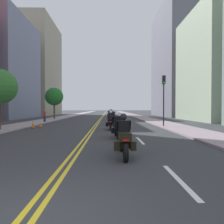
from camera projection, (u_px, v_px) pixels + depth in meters
name	position (u px, v px, depth m)	size (l,w,h in m)	color
ground_plane	(103.00, 115.00, 50.84)	(264.00, 264.00, 0.00)	#33363A
sidewalk_left	(74.00, 115.00, 50.69)	(3.00, 144.00, 0.12)	#9E989E
sidewalk_right	(133.00, 115.00, 50.98)	(3.00, 144.00, 0.12)	gray
centreline_yellow_inner	(103.00, 115.00, 50.83)	(0.12, 132.00, 0.01)	yellow
centreline_yellow_outer	(104.00, 115.00, 50.84)	(0.12, 132.00, 0.01)	yellow
lane_dashes_white	(119.00, 119.00, 31.90)	(0.14, 56.40, 0.01)	silver
building_left_1	(0.00, 69.00, 35.38)	(9.83, 13.72, 17.99)	slate
building_right_1	(212.00, 67.00, 28.89)	(6.65, 12.18, 15.93)	#9BAD90
building_left_2	(37.00, 69.00, 53.28)	(9.36, 16.33, 24.95)	#9C957E
building_right_2	(174.00, 62.00, 45.90)	(6.64, 17.75, 25.37)	slate
motorcycle_0	(124.00, 139.00, 7.23)	(0.77, 2.26, 1.61)	black
motorcycle_1	(117.00, 127.00, 11.87)	(0.78, 2.14, 1.57)	black
motorcycle_2	(111.00, 122.00, 16.35)	(0.78, 2.15, 1.62)	black
motorcycle_3	(114.00, 118.00, 21.81)	(0.77, 2.26, 1.66)	black
motorcycle_4	(112.00, 117.00, 26.37)	(0.78, 2.27, 1.58)	black
motorcycle_5	(112.00, 116.00, 30.85)	(0.78, 2.14, 1.64)	black
motorcycle_6	(110.00, 115.00, 36.23)	(0.78, 2.18, 1.60)	black
motorcycle_7	(111.00, 114.00, 40.82)	(0.77, 2.24, 1.60)	black
traffic_cone_0	(41.00, 124.00, 18.36)	(0.31, 0.31, 0.65)	black
traffic_cone_1	(33.00, 124.00, 17.79)	(0.35, 0.35, 0.72)	black
traffic_light_near	(164.00, 92.00, 18.59)	(0.28, 0.38, 4.90)	black
pedestrian_0	(45.00, 116.00, 24.67)	(0.24, 0.49, 1.65)	#2A2336
street_tree_1	(54.00, 97.00, 31.35)	(2.84, 2.84, 5.10)	#513A23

